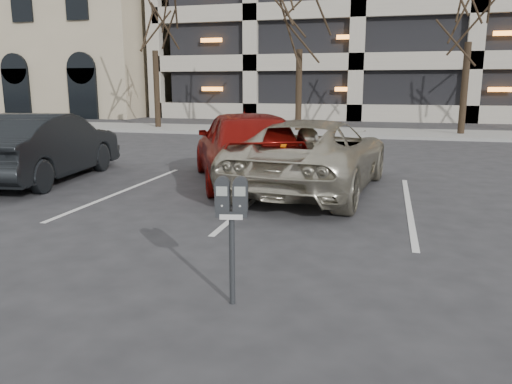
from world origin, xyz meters
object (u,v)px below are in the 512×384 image
suv_silver (313,155)px  car_red (246,146)px  parking_meter (232,210)px  car_dark (44,147)px  tree_a (153,0)px

suv_silver → car_red: (-1.52, 0.33, 0.11)m
parking_meter → car_dark: (-6.07, 5.24, -0.20)m
parking_meter → car_dark: 8.03m
parking_meter → tree_a: bearing=105.8°
parking_meter → suv_silver: suv_silver is taller
tree_a → car_dark: (3.48, -13.10, -5.27)m
parking_meter → suv_silver: size_ratio=0.23×
car_dark → parking_meter: bearing=132.1°
tree_a → car_red: tree_a is taller
car_dark → tree_a: bearing=-82.2°
parking_meter → car_red: (-1.56, 6.03, -0.12)m
tree_a → parking_meter: tree_a is taller
tree_a → car_red: 15.58m
tree_a → car_red: bearing=-57.0°
car_red → car_dark: (-4.51, -0.78, -0.07)m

